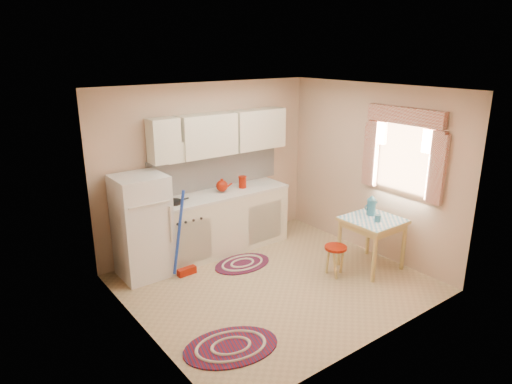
# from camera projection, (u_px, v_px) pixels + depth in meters

# --- Properties ---
(room_shell) EXTENTS (3.64, 3.60, 2.52)m
(room_shell) POSITION_uv_depth(u_px,v_px,m) (274.00, 160.00, 5.80)
(room_shell) COLOR tan
(room_shell) RESTS_ON ground
(fridge) EXTENTS (0.65, 0.60, 1.40)m
(fridge) POSITION_uv_depth(u_px,v_px,m) (142.00, 227.00, 6.04)
(fridge) COLOR silver
(fridge) RESTS_ON ground
(broom) EXTENTS (0.28, 0.13, 1.20)m
(broom) POSITION_uv_depth(u_px,v_px,m) (185.00, 234.00, 6.05)
(broom) COLOR #1C3DB4
(broom) RESTS_ON ground
(base_cabinets) EXTENTS (2.25, 0.60, 0.88)m
(base_cabinets) POSITION_uv_depth(u_px,v_px,m) (217.00, 224.00, 6.84)
(base_cabinets) COLOR silver
(base_cabinets) RESTS_ON ground
(countertop) EXTENTS (2.27, 0.62, 0.04)m
(countertop) POSITION_uv_depth(u_px,v_px,m) (217.00, 195.00, 6.70)
(countertop) COLOR silver
(countertop) RESTS_ON base_cabinets
(frying_pan) EXTENTS (0.23, 0.23, 0.05)m
(frying_pan) POSITION_uv_depth(u_px,v_px,m) (174.00, 202.00, 6.24)
(frying_pan) COLOR black
(frying_pan) RESTS_ON countertop
(red_kettle) EXTENTS (0.25, 0.24, 0.19)m
(red_kettle) POSITION_uv_depth(u_px,v_px,m) (222.00, 186.00, 6.72)
(red_kettle) COLOR #951705
(red_kettle) RESTS_ON countertop
(red_canister) EXTENTS (0.14, 0.14, 0.16)m
(red_canister) POSITION_uv_depth(u_px,v_px,m) (243.00, 183.00, 6.94)
(red_canister) COLOR #951705
(red_canister) RESTS_ON countertop
(table) EXTENTS (0.72, 0.72, 0.72)m
(table) POSITION_uv_depth(u_px,v_px,m) (371.00, 243.00, 6.35)
(table) COLOR tan
(table) RESTS_ON ground
(stool) EXTENTS (0.36, 0.36, 0.42)m
(stool) POSITION_uv_depth(u_px,v_px,m) (335.00, 261.00, 6.17)
(stool) COLOR #951705
(stool) RESTS_ON ground
(coffee_pot) EXTENTS (0.18, 0.17, 0.31)m
(coffee_pot) POSITION_uv_depth(u_px,v_px,m) (371.00, 205.00, 6.34)
(coffee_pot) COLOR teal
(coffee_pot) RESTS_ON table
(mug) EXTENTS (0.11, 0.11, 0.10)m
(mug) POSITION_uv_depth(u_px,v_px,m) (378.00, 218.00, 6.13)
(mug) COLOR teal
(mug) RESTS_ON table
(rug_center) EXTENTS (0.86, 0.58, 0.02)m
(rug_center) POSITION_uv_depth(u_px,v_px,m) (242.00, 264.00, 6.53)
(rug_center) COLOR maroon
(rug_center) RESTS_ON ground
(rug_left) EXTENTS (1.15, 0.92, 0.02)m
(rug_left) POSITION_uv_depth(u_px,v_px,m) (231.00, 347.00, 4.71)
(rug_left) COLOR maroon
(rug_left) RESTS_ON ground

